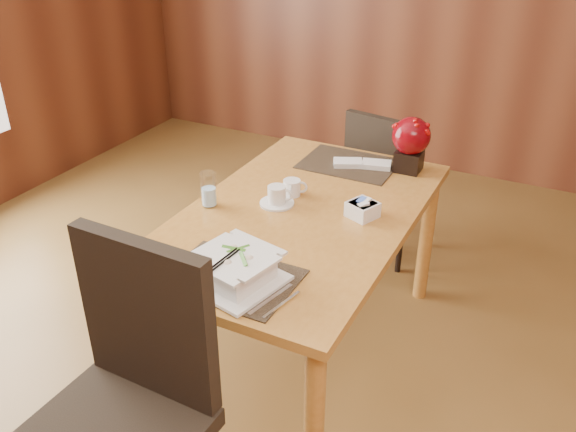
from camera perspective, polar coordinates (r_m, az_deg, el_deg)
The scene contains 13 objects.
dining_table at distance 2.60m, azimuth 1.11°, elevation -1.49°, with size 0.90×1.50×0.75m.
placemat_near at distance 2.14m, azimuth -5.33°, elevation -5.81°, with size 0.45×0.33×0.01m, color black.
placemat_far at distance 3.00m, azimuth 5.71°, elevation 4.89°, with size 0.45×0.33×0.01m, color black.
soup_setting at distance 2.08m, azimuth -4.94°, elevation -5.02°, with size 0.34×0.34×0.12m.
coffee_cup at distance 2.60m, azimuth -1.05°, elevation 1.82°, with size 0.15×0.15×0.08m.
water_glass at distance 2.59m, azimuth -7.44°, elevation 2.50°, with size 0.07×0.07×0.15m, color white.
creamer_jug at distance 2.67m, azimuth 0.36°, elevation 2.67°, with size 0.10×0.10×0.07m, color silver, non-canonical shape.
sugar_caddy at distance 2.52m, azimuth 6.99°, elevation 0.60°, with size 0.11×0.11×0.06m, color silver.
berry_decor at distance 2.92m, azimuth 11.42°, elevation 6.91°, with size 0.18×0.18×0.27m.
napkins_far at distance 2.97m, azimuth 7.14°, elevation 4.87°, with size 0.27×0.10×0.02m, color silver, non-canonical shape.
bread_plate at distance 2.26m, azimuth -14.25°, elevation -4.55°, with size 0.14×0.14×0.01m, color silver.
near_chair at distance 1.97m, azimuth -14.97°, elevation -15.83°, with size 0.52×0.52×1.08m.
far_chair at distance 3.46m, azimuth 9.10°, elevation 3.48°, with size 0.48×0.49×0.90m.
Camera 1 is at (0.97, -1.43, 1.96)m, focal length 38.00 mm.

